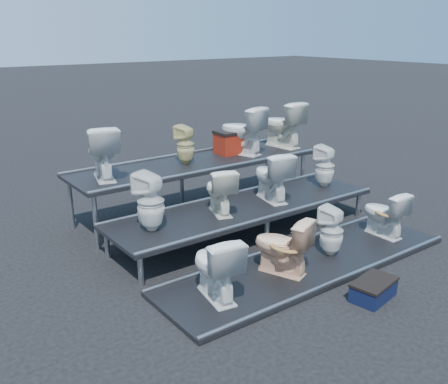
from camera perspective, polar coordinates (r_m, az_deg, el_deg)
ground at (r=7.49m, az=2.44°, el=-4.92°), size 80.00×80.00×0.00m
tier_front at (r=6.61m, az=9.59°, el=-8.15°), size 4.20×1.20×0.06m
tier_mid at (r=7.41m, az=2.47°, el=-3.28°), size 4.20×1.20×0.46m
tier_back at (r=8.33m, az=-3.12°, el=0.61°), size 4.20×1.20×0.86m
toilet_0 at (r=5.56m, az=-0.97°, el=-8.46°), size 0.55×0.81×0.76m
toilet_1 at (r=6.14m, az=6.65°, el=-6.10°), size 0.64×0.81×0.72m
toilet_2 at (r=6.75m, az=12.21°, el=-4.36°), size 0.36×0.36×0.67m
toilet_3 at (r=7.57m, az=17.84°, el=-2.32°), size 0.39×0.67×0.68m
toilet_4 at (r=6.39m, az=-8.39°, el=-1.10°), size 0.46×0.47×0.77m
toilet_5 at (r=6.95m, az=-0.51°, el=0.20°), size 0.57×0.74×0.66m
toilet_6 at (r=7.52m, az=5.46°, el=1.86°), size 0.57×0.81×0.76m
toilet_7 at (r=8.33m, az=11.47°, el=2.92°), size 0.36×0.37×0.69m
toilet_8 at (r=7.39m, az=-13.75°, el=4.47°), size 0.63×0.86×0.79m
toilet_9 at (r=8.04m, az=-4.43°, el=5.42°), size 0.36×0.36×0.63m
toilet_10 at (r=8.67m, az=2.04°, el=7.06°), size 0.66×0.91×0.83m
toilet_11 at (r=9.28m, az=6.69°, el=7.70°), size 0.54×0.86×0.84m
red_crate at (r=8.75m, az=0.75°, el=5.57°), size 0.50×0.41×0.35m
step_stool at (r=6.02m, az=16.70°, el=-10.75°), size 0.59×0.42×0.19m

